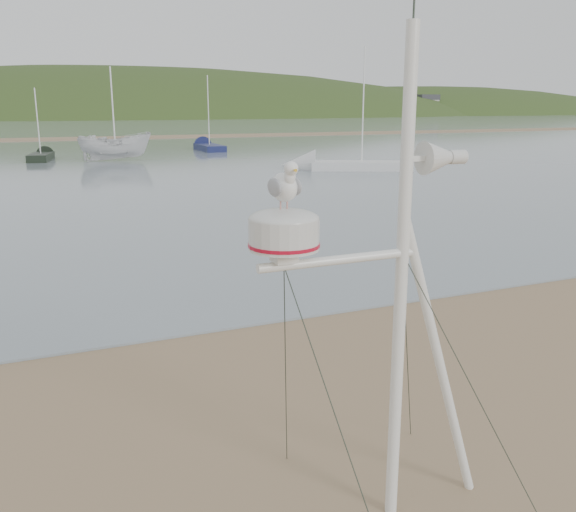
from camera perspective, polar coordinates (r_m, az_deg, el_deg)
name	(u,v)px	position (r m, az deg, el deg)	size (l,w,h in m)	color
ground	(109,502)	(6.63, -16.40, -21.24)	(560.00, 560.00, 0.00)	#80664A
water	(19,125)	(137.50, -23.88, 11.16)	(560.00, 256.00, 0.04)	slate
sandbar	(22,140)	(75.54, -23.59, 9.95)	(560.00, 7.00, 0.07)	#80664A
hill_ridge	(77,171)	(242.33, -19.17, 7.56)	(620.00, 180.00, 80.00)	#273A18
far_cottages	(27,105)	(201.47, -23.23, 12.86)	(294.40, 6.30, 8.00)	beige
mast_rig	(394,390)	(5.63, 9.85, -12.26)	(2.37, 2.53, 5.36)	white
boat_white	(114,124)	(44.53, -15.99, 11.78)	(1.87, 1.93, 4.98)	silver
sailboat_dark_mid	(44,155)	(47.51, -21.88, 8.73)	(2.27, 5.42, 5.30)	black
sailboat_white_near	(325,165)	(36.82, 3.52, 8.47)	(7.79, 5.20, 7.70)	silver
sailboat_blue_far	(205,146)	(55.06, -7.81, 10.16)	(1.94, 6.87, 6.78)	#141B48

